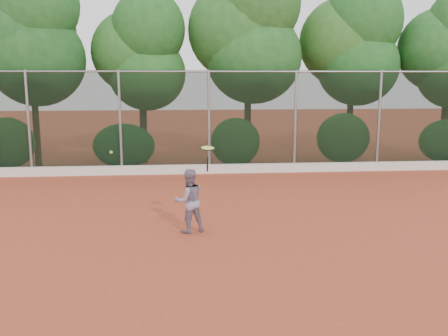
{
  "coord_description": "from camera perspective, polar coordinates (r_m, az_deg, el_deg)",
  "views": [
    {
      "loc": [
        -0.95,
        -10.04,
        3.29
      ],
      "look_at": [
        0.0,
        1.0,
        1.25
      ],
      "focal_mm": 40.0,
      "sensor_mm": 36.0,
      "label": 1
    }
  ],
  "objects": [
    {
      "name": "ground",
      "position": [
        10.61,
        0.47,
        -7.64
      ],
      "size": [
        80.0,
        80.0,
        0.0
      ],
      "primitive_type": "plane",
      "color": "#A53F27",
      "rests_on": "ground"
    },
    {
      "name": "foliage_backdrop",
      "position": [
        19.05,
        -3.8,
        13.76
      ],
      "size": [
        23.7,
        3.63,
        7.55
      ],
      "color": "#412D19",
      "rests_on": "ground"
    },
    {
      "name": "tennis_racket",
      "position": [
        10.23,
        -1.89,
        2.08
      ],
      "size": [
        0.36,
        0.36,
        0.55
      ],
      "color": "black",
      "rests_on": "ground"
    },
    {
      "name": "tennis_ball_in_flight",
      "position": [
        11.02,
        -12.78,
        1.77
      ],
      "size": [
        0.07,
        0.07,
        0.07
      ],
      "color": "#A9CB2E",
      "rests_on": "ground"
    },
    {
      "name": "tennis_player",
      "position": [
        10.64,
        -4.05,
        -3.76
      ],
      "size": [
        0.8,
        0.71,
        1.37
      ],
      "primitive_type": "imported",
      "rotation": [
        0.0,
        0.0,
        3.49
      ],
      "color": "gray",
      "rests_on": "ground"
    },
    {
      "name": "concrete_curb",
      "position": [
        17.17,
        -1.66,
        -0.1
      ],
      "size": [
        24.0,
        0.2,
        0.3
      ],
      "primitive_type": "cube",
      "color": "silver",
      "rests_on": "ground"
    },
    {
      "name": "chainlink_fence",
      "position": [
        17.12,
        -1.73,
        5.64
      ],
      "size": [
        24.09,
        0.09,
        3.5
      ],
      "color": "black",
      "rests_on": "ground"
    }
  ]
}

